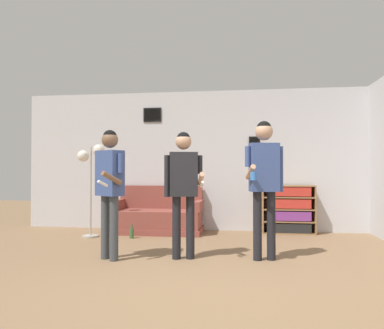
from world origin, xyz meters
TOP-DOWN VIEW (x-y plane):
  - ground_plane at (0.00, 0.00)m, footprint 20.00×20.00m
  - wall_back at (-0.00, 3.70)m, footprint 7.84×0.08m
  - couch at (-1.14, 3.28)m, footprint 1.66×0.80m
  - bookshelf at (1.25, 3.48)m, footprint 0.95×0.30m
  - floor_lamp at (-2.19, 2.64)m, footprint 0.48×0.28m
  - person_player_foreground_left at (-1.28, 1.08)m, footprint 0.44×0.59m
  - person_player_foreground_center at (-0.34, 1.26)m, footprint 0.55×0.43m
  - person_watcher_holding_cup at (0.70, 1.32)m, footprint 0.49×0.51m
  - bottle_on_floor at (-1.44, 2.61)m, footprint 0.07×0.07m

SIDE VIEW (x-z plane):
  - ground_plane at x=0.00m, z-range 0.00..0.00m
  - bottle_on_floor at x=-1.44m, z-range -0.03..0.21m
  - couch at x=-1.14m, z-range -0.14..0.72m
  - bookshelf at x=1.25m, z-range 0.00..0.88m
  - person_player_foreground_center at x=-0.34m, z-range 0.19..1.84m
  - person_player_foreground_left at x=-1.28m, z-range 0.19..1.86m
  - person_watcher_holding_cup at x=0.70m, z-range 0.22..2.00m
  - floor_lamp at x=-2.19m, z-range 0.44..2.05m
  - wall_back at x=0.00m, z-range 0.00..2.70m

